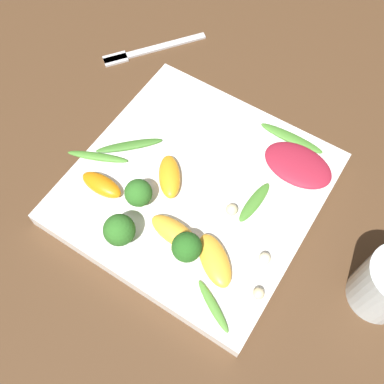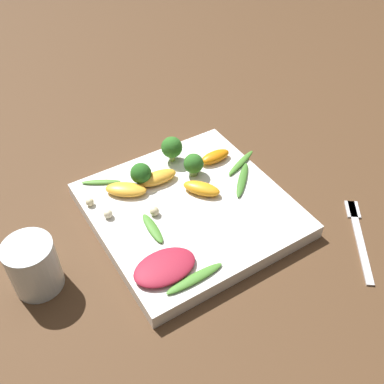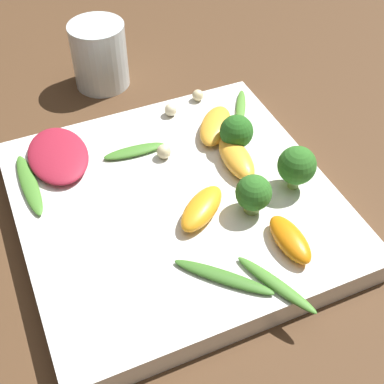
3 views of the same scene
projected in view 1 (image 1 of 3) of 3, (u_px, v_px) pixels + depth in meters
ground_plane at (196, 193)px, 0.58m from camera, size 2.40×2.40×0.00m
plate at (196, 189)px, 0.57m from camera, size 0.29×0.29×0.03m
fork at (144, 51)px, 0.70m from camera, size 0.11×0.14×0.01m
radicchio_leaf_0 at (298, 165)px, 0.57m from camera, size 0.09×0.06×0.01m
orange_segment_0 at (102, 185)px, 0.55m from camera, size 0.06×0.02×0.02m
orange_segment_1 at (175, 233)px, 0.52m from camera, size 0.07×0.03×0.02m
orange_segment_2 at (215, 260)px, 0.50m from camera, size 0.07×0.07×0.02m
orange_segment_3 at (170, 176)px, 0.56m from camera, size 0.06×0.06×0.02m
broccoli_floret_0 at (138, 193)px, 0.53m from camera, size 0.03×0.03×0.04m
broccoli_floret_1 at (187, 247)px, 0.50m from camera, size 0.03×0.03×0.04m
broccoli_floret_2 at (119, 230)px, 0.50m from camera, size 0.04×0.04×0.05m
arugula_sprig_0 at (130, 145)px, 0.58m from camera, size 0.07×0.07×0.01m
arugula_sprig_1 at (98, 157)px, 0.58m from camera, size 0.08×0.04×0.01m
arugula_sprig_2 at (291, 138)px, 0.59m from camera, size 0.09×0.02×0.01m
arugula_sprig_3 at (213, 306)px, 0.49m from camera, size 0.06×0.04×0.01m
arugula_sprig_4 at (255, 202)px, 0.54m from camera, size 0.02×0.07×0.01m
macadamia_nut_0 at (265, 258)px, 0.51m from camera, size 0.01×0.01×0.01m
macadamia_nut_1 at (259, 294)px, 0.49m from camera, size 0.01×0.01×0.01m
macadamia_nut_2 at (232, 210)px, 0.54m from camera, size 0.01×0.01×0.01m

